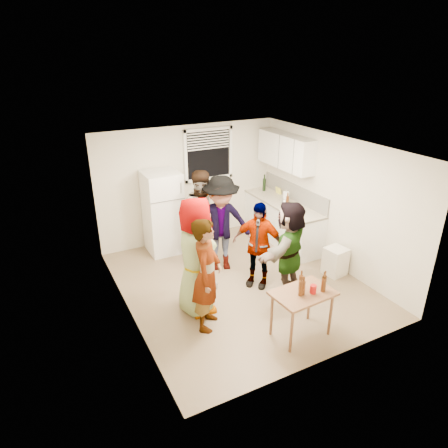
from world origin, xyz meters
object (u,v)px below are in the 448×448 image
wine_bottle (264,191)px  guest_back_left (205,259)px  refrigerator (163,213)px  blue_cup (298,215)px  guest_back_right (221,267)px  trash_bin (335,262)px  beer_bottle_counter (287,207)px  beer_bottle_table (303,294)px  serving_table (299,334)px  guest_black (256,284)px  red_cup (313,293)px  kettle (285,204)px  guest_grey (198,309)px  guest_stripe (208,324)px  guest_orange (286,290)px

wine_bottle → guest_back_left: size_ratio=0.16×
refrigerator → blue_cup: (2.30, -1.46, 0.05)m
blue_cup → guest_back_right: (-1.60, 0.25, -0.90)m
guest_back_left → guest_back_right: size_ratio=1.00×
wine_bottle → trash_bin: wine_bottle is taller
blue_cup → guest_back_left: blue_cup is taller
beer_bottle_counter → beer_bottle_table: beer_bottle_counter is taller
serving_table → refrigerator: bearing=103.4°
beer_bottle_table → trash_bin: bearing=34.3°
refrigerator → guest_black: bearing=-63.6°
trash_bin → red_cup: red_cup is taller
beer_bottle_table → red_cup: beer_bottle_table is taller
beer_bottle_counter → trash_bin: 1.55m
blue_cup → guest_black: bearing=-156.2°
red_cup → kettle: bearing=62.1°
guest_grey → guest_stripe: 0.44m
serving_table → guest_back_right: bearing=93.2°
kettle → serving_table: kettle is taller
refrigerator → trash_bin: bearing=-43.9°
kettle → guest_black: bearing=-161.6°
red_cup → guest_stripe: (-1.22, 0.91, -0.73)m
guest_back_left → beer_bottle_counter: bearing=-2.1°
refrigerator → guest_back_right: size_ratio=0.92×
guest_back_left → trash_bin: bearing=-34.4°
kettle → guest_back_right: kettle is taller
wine_bottle → serving_table: bearing=-114.6°
refrigerator → guest_orange: (1.36, -2.46, -0.85)m
beer_bottle_counter → guest_stripe: size_ratio=0.13×
trash_bin → guest_orange: bearing=-177.1°
guest_stripe → guest_orange: bearing=-45.1°
beer_bottle_counter → serving_table: bearing=-121.0°
guest_orange → refrigerator: bearing=-93.7°
wine_bottle → beer_bottle_table: (-1.70, -3.67, -0.17)m
kettle → blue_cup: kettle is taller
beer_bottle_table → red_cup: size_ratio=1.67×
kettle → red_cup: 3.11m
serving_table → trash_bin: bearing=34.0°
serving_table → guest_orange: serving_table is taller
refrigerator → beer_bottle_table: 3.65m
wine_bottle → guest_black: wine_bottle is taller
refrigerator → guest_stripe: bearing=-95.8°
guest_black → guest_orange: guest_orange is taller
guest_stripe → guest_orange: (1.63, 0.23, 0.00)m
trash_bin → red_cup: (-1.55, -1.20, 0.48)m
guest_stripe → guest_back_right: size_ratio=0.95×
guest_orange → guest_back_left: bearing=-97.9°
trash_bin → serving_table: (-1.66, -1.12, -0.25)m
guest_grey → guest_black: 1.28m
guest_grey → guest_back_right: (0.96, 1.04, 0.00)m
blue_cup → guest_orange: size_ratio=0.06×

